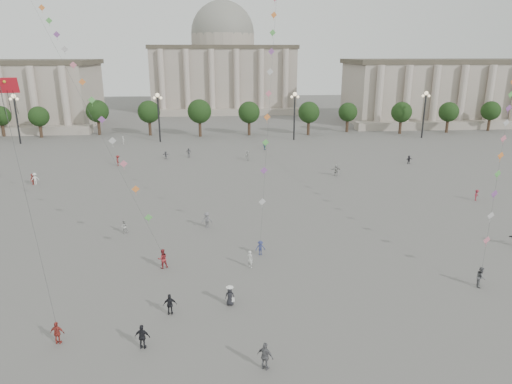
{
  "coord_description": "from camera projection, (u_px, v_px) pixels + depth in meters",
  "views": [
    {
      "loc": [
        -1.75,
        -31.51,
        19.16
      ],
      "look_at": [
        1.73,
        12.0,
        5.7
      ],
      "focal_mm": 32.0,
      "sensor_mm": 36.0,
      "label": 1
    }
  ],
  "objects": [
    {
      "name": "lamp_post_mid_west",
      "position": [
        158.0,
        108.0,
        99.17
      ],
      "size": [
        2.0,
        0.9,
        10.65
      ],
      "color": "#262628",
      "rests_on": "ground"
    },
    {
      "name": "person_crowd_19",
      "position": [
        35.0,
        179.0,
        68.34
      ],
      "size": [
        1.36,
        1.18,
        1.83
      ],
      "primitive_type": "imported",
      "rotation": [
        0.0,
        0.0,
        3.66
      ],
      "color": "silver",
      "rests_on": "ground"
    },
    {
      "name": "tourist_4",
      "position": [
        170.0,
        304.0,
        34.51
      ],
      "size": [
        1.02,
        0.48,
        1.7
      ],
      "primitive_type": "imported",
      "rotation": [
        0.0,
        0.0,
        3.21
      ],
      "color": "black",
      "rests_on": "ground"
    },
    {
      "name": "person_crowd_13",
      "position": [
        250.0,
        259.0,
        42.1
      ],
      "size": [
        0.7,
        0.72,
        1.67
      ],
      "primitive_type": "imported",
      "rotation": [
        0.0,
        0.0,
        2.29
      ],
      "color": "silver",
      "rests_on": "ground"
    },
    {
      "name": "dragon_kite",
      "position": [
        2.0,
        98.0,
        30.01
      ],
      "size": [
        2.59,
        2.46,
        16.34
      ],
      "color": "red",
      "rests_on": "ground"
    },
    {
      "name": "tourist_1",
      "position": [
        142.0,
        337.0,
        30.53
      ],
      "size": [
        1.1,
        0.6,
        1.77
      ],
      "primitive_type": "imported",
      "rotation": [
        0.0,
        0.0,
        2.98
      ],
      "color": "black",
      "rests_on": "ground"
    },
    {
      "name": "hat_person",
      "position": [
        230.0,
        296.0,
        35.8
      ],
      "size": [
        0.78,
        0.6,
        1.69
      ],
      "color": "black",
      "rests_on": "ground"
    },
    {
      "name": "kite_flyer_1",
      "position": [
        260.0,
        248.0,
        44.7
      ],
      "size": [
        1.02,
        0.64,
        1.51
      ],
      "primitive_type": "imported",
      "rotation": [
        0.0,
        0.0,
        0.09
      ],
      "color": "navy",
      "rests_on": "ground"
    },
    {
      "name": "person_crowd_8",
      "position": [
        477.0,
        195.0,
        61.13
      ],
      "size": [
        1.11,
        1.05,
        1.51
      ],
      "primitive_type": "imported",
      "rotation": [
        0.0,
        0.0,
        0.69
      ],
      "color": "maroon",
      "rests_on": "ground"
    },
    {
      "name": "hall_east",
      "position": [
        492.0,
        91.0,
        128.47
      ],
      "size": [
        84.0,
        26.22,
        17.2
      ],
      "color": "#A29788",
      "rests_on": "ground"
    },
    {
      "name": "kite_flyer_0",
      "position": [
        163.0,
        259.0,
        41.96
      ],
      "size": [
        1.11,
        0.99,
        1.87
      ],
      "primitive_type": "imported",
      "rotation": [
        0.0,
        0.0,
        3.51
      ],
      "color": "maroon",
      "rests_on": "ground"
    },
    {
      "name": "tourist_3",
      "position": [
        265.0,
        356.0,
        28.49
      ],
      "size": [
        1.18,
        1.0,
        1.89
      ],
      "primitive_type": "imported",
      "rotation": [
        0.0,
        0.0,
        2.55
      ],
      "color": "slate",
      "rests_on": "ground"
    },
    {
      "name": "person_crowd_6",
      "position": [
        207.0,
        220.0,
        51.63
      ],
      "size": [
        1.25,
        0.78,
        1.85
      ],
      "primitive_type": "imported",
      "rotation": [
        0.0,
        0.0,
        6.2
      ],
      "color": "slate",
      "rests_on": "ground"
    },
    {
      "name": "person_crowd_12",
      "position": [
        166.0,
        155.0,
        84.91
      ],
      "size": [
        1.42,
        0.67,
        1.48
      ],
      "primitive_type": "imported",
      "rotation": [
        0.0,
        0.0,
        2.97
      ],
      "color": "slate",
      "rests_on": "ground"
    },
    {
      "name": "person_crowd_10",
      "position": [
        123.0,
        140.0,
        98.6
      ],
      "size": [
        0.62,
        0.73,
        1.7
      ],
      "primitive_type": "imported",
      "rotation": [
        0.0,
        0.0,
        1.98
      ],
      "color": "silver",
      "rests_on": "ground"
    },
    {
      "name": "person_crowd_18",
      "position": [
        124.0,
        226.0,
        50.18
      ],
      "size": [
        0.87,
        0.77,
        1.49
      ],
      "primitive_type": "imported",
      "rotation": [
        0.0,
        0.0,
        3.47
      ],
      "color": "#AEAEAA",
      "rests_on": "ground"
    },
    {
      "name": "lamp_post_far_east",
      "position": [
        425.0,
        106.0,
        103.74
      ],
      "size": [
        2.0,
        0.9,
        10.65
      ],
      "color": "#262628",
      "rests_on": "ground"
    },
    {
      "name": "hall_central",
      "position": [
        223.0,
        67.0,
        154.7
      ],
      "size": [
        48.3,
        34.3,
        35.5
      ],
      "color": "#A29788",
      "rests_on": "ground"
    },
    {
      "name": "person_crowd_9",
      "position": [
        409.0,
        160.0,
        81.3
      ],
      "size": [
        1.45,
        0.94,
        1.5
      ],
      "primitive_type": "imported",
      "rotation": [
        0.0,
        0.0,
        0.39
      ],
      "color": "#242328",
      "rests_on": "ground"
    },
    {
      "name": "person_crowd_17",
      "position": [
        118.0,
        161.0,
        79.73
      ],
      "size": [
        1.05,
        1.37,
        1.88
      ],
      "primitive_type": "imported",
      "rotation": [
        0.0,
        0.0,
        1.89
      ],
      "color": "maroon",
      "rests_on": "ground"
    },
    {
      "name": "kite_train_west",
      "position": [
        43.0,
        14.0,
        56.72
      ],
      "size": [
        30.41,
        44.09,
        68.17
      ],
      "color": "#3F3F3F",
      "rests_on": "ground"
    },
    {
      "name": "lamp_post_far_west",
      "position": [
        15.0,
        110.0,
        96.88
      ],
      "size": [
        2.0,
        0.9,
        10.65
      ],
      "color": "#262628",
      "rests_on": "ground"
    },
    {
      "name": "person_crowd_0",
      "position": [
        265.0,
        146.0,
        92.8
      ],
      "size": [
        0.99,
        0.93,
        1.64
      ],
      "primitive_type": "imported",
      "rotation": [
        0.0,
        0.0,
        0.71
      ],
      "color": "#324D71",
      "rests_on": "ground"
    },
    {
      "name": "tree_row",
      "position": [
        227.0,
        112.0,
        108.51
      ],
      "size": [
        137.12,
        5.12,
        8.0
      ],
      "color": "#37271B",
      "rests_on": "ground"
    },
    {
      "name": "ground",
      "position": [
        246.0,
        307.0,
        35.8
      ],
      "size": [
        360.0,
        360.0,
        0.0
      ],
      "primitive_type": "plane",
      "color": "#5C5A57",
      "rests_on": "ground"
    },
    {
      "name": "tourist_0",
      "position": [
        57.0,
        333.0,
        31.06
      ],
      "size": [
        1.02,
        0.52,
        1.66
      ],
      "primitive_type": "imported",
      "rotation": [
        0.0,
        0.0,
        3.02
      ],
      "color": "#9F332B",
      "rests_on": "ground"
    },
    {
      "name": "person_crowd_2",
      "position": [
        33.0,
        179.0,
        68.47
      ],
      "size": [
        0.94,
        1.24,
        1.7
      ],
      "primitive_type": "imported",
      "rotation": [
        0.0,
        0.0,
        1.26
      ],
      "color": "maroon",
      "rests_on": "ground"
    },
    {
      "name": "person_crowd_16",
      "position": [
        189.0,
        153.0,
        86.23
      ],
      "size": [
        1.08,
        0.54,
        1.77
      ],
      "primitive_type": "imported",
      "rotation": [
        0.0,
        0.0,
        6.18
      ],
      "color": "slate",
      "rests_on": "ground"
    },
    {
      "name": "kite_flyer_2",
      "position": [
        481.0,
        277.0,
        38.65
      ],
      "size": [
        1.0,
        1.08,
        1.79
      ],
      "primitive_type": "imported",
      "rotation": [
        0.0,
        0.0,
        1.1
      ],
      "color": "#595A5E",
      "rests_on": "ground"
    },
    {
      "name": "person_crowd_7",
      "position": [
        336.0,
        170.0,
        73.25
      ],
      "size": [
        1.77,
        0.6,
        1.89
      ],
      "primitive_type": "imported",
      "rotation": [
        0.0,
        0.0,
        3.12
      ],
      "color": "#AEAEAA",
      "rests_on": "ground"
    },
    {
      "name": "lamp_post_mid_east",
      "position": [
        295.0,
        107.0,
        101.46
      ],
      "size": [
        2.0,
        0.9,
        10.65
      ],
      "color": "#262628",
      "rests_on": "ground"
    },
    {
      "name": "person_crowd_4",
      "position": [
        247.0,
        155.0,
        83.95
      ],
      "size": [
        1.29,
        1.7,
        1.79
      ],
      "primitive_type": "imported",
      "rotation": [
        0.0,
        0.0,
        4.18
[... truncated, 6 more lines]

